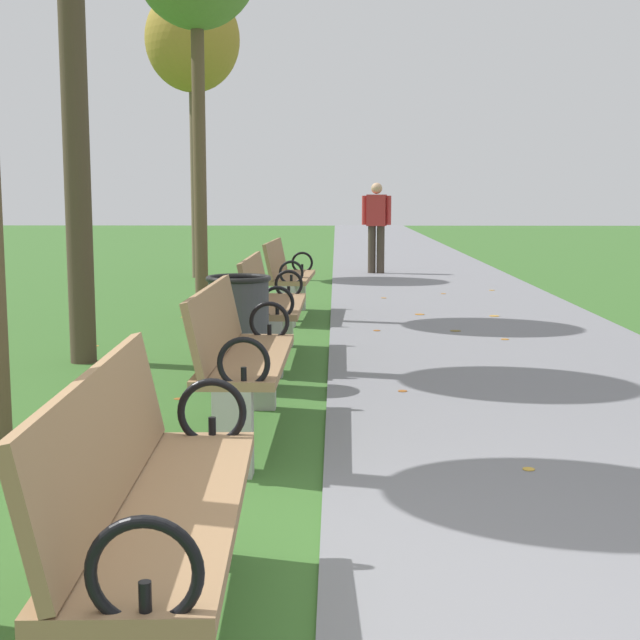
{
  "coord_description": "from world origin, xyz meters",
  "views": [
    {
      "loc": [
        0.06,
        -2.81,
        1.43
      ],
      "look_at": [
        -0.05,
        3.57,
        0.55
      ],
      "focal_mm": 51.34,
      "sensor_mm": 36.0,
      "label": 1
    }
  ],
  "objects_px": {
    "park_bench_3": "(271,305)",
    "tree_5": "(193,42)",
    "park_bench_2": "(239,357)",
    "park_bench_4": "(288,276)",
    "park_bench_1": "(151,504)",
    "trash_bin": "(239,332)",
    "pedestrian_walking": "(376,223)"
  },
  "relations": [
    {
      "from": "park_bench_1",
      "to": "park_bench_4",
      "type": "xyz_separation_m",
      "value": [
        0.0,
        7.9,
        0.0
      ]
    },
    {
      "from": "park_bench_2",
      "to": "park_bench_4",
      "type": "height_order",
      "value": "same"
    },
    {
      "from": "tree_5",
      "to": "pedestrian_walking",
      "type": "bearing_deg",
      "value": 13.21
    },
    {
      "from": "tree_5",
      "to": "trash_bin",
      "type": "height_order",
      "value": "tree_5"
    },
    {
      "from": "park_bench_4",
      "to": "park_bench_3",
      "type": "bearing_deg",
      "value": -90.0
    },
    {
      "from": "park_bench_3",
      "to": "tree_5",
      "type": "relative_size",
      "value": 0.33
    },
    {
      "from": "park_bench_1",
      "to": "tree_5",
      "type": "relative_size",
      "value": 0.33
    },
    {
      "from": "trash_bin",
      "to": "tree_5",
      "type": "bearing_deg",
      "value": 100.58
    },
    {
      "from": "park_bench_3",
      "to": "tree_5",
      "type": "height_order",
      "value": "tree_5"
    },
    {
      "from": "park_bench_1",
      "to": "pedestrian_walking",
      "type": "bearing_deg",
      "value": 84.68
    },
    {
      "from": "park_bench_2",
      "to": "park_bench_3",
      "type": "relative_size",
      "value": 1.0
    },
    {
      "from": "park_bench_3",
      "to": "park_bench_1",
      "type": "bearing_deg",
      "value": -90.0
    },
    {
      "from": "park_bench_3",
      "to": "tree_5",
      "type": "distance_m",
      "value": 8.9
    },
    {
      "from": "park_bench_2",
      "to": "pedestrian_walking",
      "type": "xyz_separation_m",
      "value": [
        1.29,
        11.27,
        0.44
      ]
    },
    {
      "from": "park_bench_2",
      "to": "tree_5",
      "type": "distance_m",
      "value": 11.25
    },
    {
      "from": "park_bench_1",
      "to": "park_bench_4",
      "type": "relative_size",
      "value": 1.0
    },
    {
      "from": "park_bench_4",
      "to": "pedestrian_walking",
      "type": "bearing_deg",
      "value": 77.75
    },
    {
      "from": "tree_5",
      "to": "trash_bin",
      "type": "xyz_separation_m",
      "value": [
        1.71,
        -9.15,
        -3.55
      ]
    },
    {
      "from": "park_bench_2",
      "to": "park_bench_1",
      "type": "bearing_deg",
      "value": -90.0
    },
    {
      "from": "park_bench_1",
      "to": "park_bench_2",
      "type": "xyz_separation_m",
      "value": [
        -0.0,
        2.57,
        0.0
      ]
    },
    {
      "from": "tree_5",
      "to": "park_bench_3",
      "type": "bearing_deg",
      "value": -76.89
    },
    {
      "from": "trash_bin",
      "to": "park_bench_2",
      "type": "bearing_deg",
      "value": -83.92
    },
    {
      "from": "park_bench_1",
      "to": "trash_bin",
      "type": "relative_size",
      "value": 1.92
    },
    {
      "from": "park_bench_4",
      "to": "trash_bin",
      "type": "bearing_deg",
      "value": -92.13
    },
    {
      "from": "park_bench_1",
      "to": "park_bench_3",
      "type": "xyz_separation_m",
      "value": [
        -0.0,
        5.13,
        0.0
      ]
    },
    {
      "from": "park_bench_1",
      "to": "pedestrian_walking",
      "type": "xyz_separation_m",
      "value": [
        1.29,
        13.84,
        0.44
      ]
    },
    {
      "from": "park_bench_1",
      "to": "park_bench_2",
      "type": "bearing_deg",
      "value": 90.0
    },
    {
      "from": "park_bench_2",
      "to": "park_bench_3",
      "type": "height_order",
      "value": "same"
    },
    {
      "from": "park_bench_1",
      "to": "park_bench_4",
      "type": "height_order",
      "value": "same"
    },
    {
      "from": "trash_bin",
      "to": "park_bench_3",
      "type": "bearing_deg",
      "value": 82.9
    },
    {
      "from": "park_bench_1",
      "to": "park_bench_3",
      "type": "height_order",
      "value": "same"
    },
    {
      "from": "park_bench_3",
      "to": "pedestrian_walking",
      "type": "height_order",
      "value": "pedestrian_walking"
    }
  ]
}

